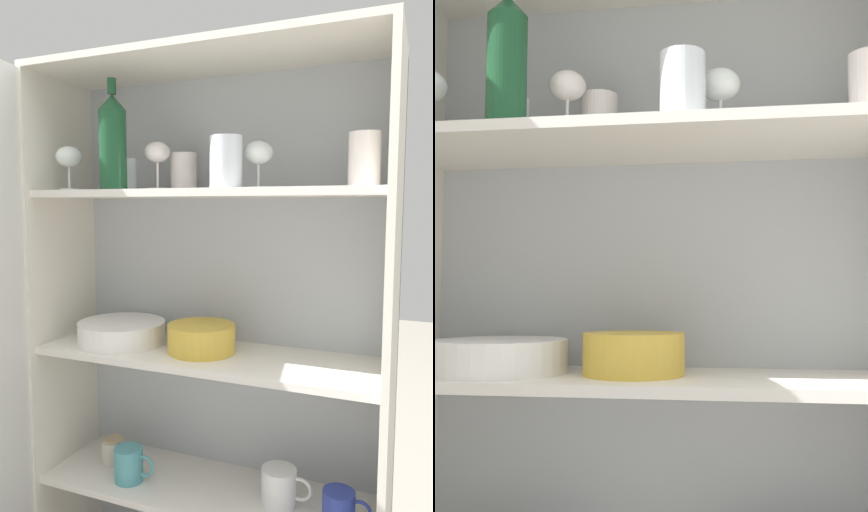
{
  "view_description": "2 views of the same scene",
  "coord_description": "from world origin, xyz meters",
  "views": [
    {
      "loc": [
        0.55,
        -1.08,
        1.1
      ],
      "look_at": [
        0.03,
        0.14,
        0.97
      ],
      "focal_mm": 35.0,
      "sensor_mm": 36.0,
      "label": 1
    },
    {
      "loc": [
        0.17,
        -0.95,
        0.84
      ],
      "look_at": [
        0.01,
        0.18,
        0.92
      ],
      "focal_mm": 42.0,
      "sensor_mm": 36.0,
      "label": 2
    }
  ],
  "objects": [
    {
      "name": "shelf_board_lower",
      "position": [
        0.0,
        0.14,
        0.3
      ],
      "size": [
        0.94,
        0.29,
        0.02
      ],
      "primitive_type": "cube",
      "color": "silver"
    },
    {
      "name": "storage_jar",
      "position": [
        -0.32,
        0.16,
        0.35
      ],
      "size": [
        0.07,
        0.07,
        0.08
      ],
      "color": "beige",
      "rests_on": "shelf_board_lower"
    },
    {
      "name": "wine_bottle",
      "position": [
        -0.24,
        0.07,
        1.28
      ],
      "size": [
        0.07,
        0.07,
        0.29
      ],
      "color": "#194728",
      "rests_on": "shelf_board_upper"
    },
    {
      "name": "tumbler_glass_1",
      "position": [
        -0.27,
        0.17,
        1.19
      ],
      "size": [
        0.07,
        0.07,
        0.09
      ],
      "color": "white",
      "rests_on": "shelf_board_upper"
    },
    {
      "name": "shelf_board_middle",
      "position": [
        0.0,
        0.14,
        0.69
      ],
      "size": [
        0.94,
        0.29,
        0.02
      ],
      "primitive_type": "cube",
      "color": "silver"
    },
    {
      "name": "shelf_board_upper",
      "position": [
        0.0,
        0.14,
        1.14
      ],
      "size": [
        0.94,
        0.29,
        0.02
      ],
      "primitive_type": "cube",
      "color": "silver"
    },
    {
      "name": "plate_stack_white",
      "position": [
        -0.27,
        0.14,
        0.73
      ],
      "size": [
        0.26,
        0.26,
        0.06
      ],
      "color": "white",
      "rests_on": "shelf_board_middle"
    },
    {
      "name": "wine_glass_2",
      "position": [
        0.15,
        0.14,
        1.23
      ],
      "size": [
        0.08,
        0.08,
        0.12
      ],
      "color": "white",
      "rests_on": "shelf_board_upper"
    },
    {
      "name": "wine_glass_0",
      "position": [
        -0.15,
        0.14,
        1.25
      ],
      "size": [
        0.07,
        0.07,
        0.13
      ],
      "color": "silver",
      "rests_on": "shelf_board_upper"
    },
    {
      "name": "cupboard_top_panel",
      "position": [
        0.0,
        0.14,
        1.48
      ],
      "size": [
        0.98,
        0.32,
        0.02
      ],
      "primitive_type": "cube",
      "color": "silver",
      "rests_on": "cupboard_side_left"
    },
    {
      "name": "cupboard_side_left",
      "position": [
        -0.48,
        0.14,
        0.74
      ],
      "size": [
        0.02,
        0.32,
        1.48
      ],
      "primitive_type": "cube",
      "color": "silver",
      "rests_on": "ground_plane"
    },
    {
      "name": "coffee_mug_extra_2",
      "position": [
        0.37,
        0.11,
        0.36
      ],
      "size": [
        0.12,
        0.08,
        0.09
      ],
      "color": "#283893",
      "rests_on": "shelf_board_lower"
    },
    {
      "name": "mixing_bowl_large",
      "position": [
        -0.02,
        0.14,
        0.74
      ],
      "size": [
        0.19,
        0.19,
        0.08
      ],
      "color": "gold",
      "rests_on": "shelf_board_middle"
    },
    {
      "name": "tumbler_glass_2",
      "position": [
        0.08,
        0.08,
        1.21
      ],
      "size": [
        0.08,
        0.08,
        0.13
      ],
      "color": "white",
      "rests_on": "shelf_board_upper"
    },
    {
      "name": "cupboard_side_right",
      "position": [
        0.48,
        0.14,
        0.74
      ],
      "size": [
        0.02,
        0.32,
        1.48
      ],
      "primitive_type": "cube",
      "color": "silver",
      "rests_on": "ground_plane"
    },
    {
      "name": "coffee_mug_extra_1",
      "position": [
        -0.22,
        0.09,
        0.36
      ],
      "size": [
        0.12,
        0.08,
        0.1
      ],
      "color": "teal",
      "rests_on": "shelf_board_lower"
    },
    {
      "name": "coffee_mug_primary",
      "position": [
        0.21,
        0.14,
        0.36
      ],
      "size": [
        0.14,
        0.09,
        0.1
      ],
      "color": "white",
      "rests_on": "shelf_board_lower"
    },
    {
      "name": "tumbler_glass_0",
      "position": [
        -0.1,
        0.21,
        1.2
      ],
      "size": [
        0.08,
        0.08,
        0.11
      ],
      "color": "silver",
      "rests_on": "shelf_board_upper"
    },
    {
      "name": "tumbler_glass_3",
      "position": [
        0.41,
        0.12,
        1.21
      ],
      "size": [
        0.07,
        0.07,
        0.12
      ],
      "color": "silver",
      "rests_on": "shelf_board_upper"
    },
    {
      "name": "cupboard_back_panel",
      "position": [
        0.0,
        0.3,
        0.74
      ],
      "size": [
        0.98,
        0.02,
        1.48
      ],
      "primitive_type": "cube",
      "color": "#B2B7BC",
      "rests_on": "ground_plane"
    },
    {
      "name": "wine_glass_1",
      "position": [
        -0.4,
        0.09,
        1.24
      ],
      "size": [
        0.07,
        0.07,
        0.13
      ],
      "color": "white",
      "rests_on": "shelf_board_upper"
    }
  ]
}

